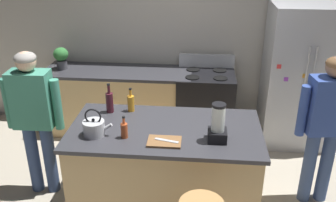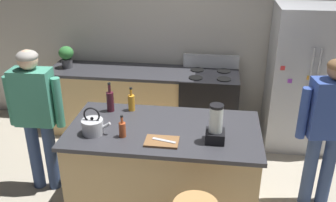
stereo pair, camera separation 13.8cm
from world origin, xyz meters
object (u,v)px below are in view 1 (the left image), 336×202
at_px(blender_appliance, 218,125).
at_px(bottle_cooking_sauce, 124,130).
at_px(bottle_wine, 110,102).
at_px(person_by_island_left, 34,112).
at_px(cutting_board, 164,142).
at_px(chef_knife, 167,141).
at_px(potted_plant, 61,57).
at_px(kitchen_island, 165,168).
at_px(tea_kettle, 94,127).
at_px(refrigerator, 300,77).
at_px(stove_range, 205,104).
at_px(bottle_soda, 131,103).
at_px(person_by_sink_right, 327,119).

height_order(blender_appliance, bottle_cooking_sauce, blender_appliance).
xyz_separation_m(bottle_wine, bottle_cooking_sauce, (0.25, -0.51, -0.04)).
height_order(person_by_island_left, cutting_board, person_by_island_left).
bearing_deg(chef_knife, potted_plant, 145.56).
bearing_deg(kitchen_island, tea_kettle, -163.75).
distance_m(potted_plant, bottle_wine, 1.58).
height_order(refrigerator, stove_range, refrigerator).
height_order(potted_plant, bottle_cooking_sauce, potted_plant).
relative_size(kitchen_island, bottle_wine, 5.81).
bearing_deg(bottle_soda, kitchen_island, -41.41).
xyz_separation_m(kitchen_island, person_by_island_left, (-1.35, 0.13, 0.50)).
distance_m(refrigerator, bottle_cooking_sauce, 2.59).
xyz_separation_m(stove_range, chef_knife, (-0.36, -1.79, 0.47)).
xyz_separation_m(kitchen_island, bottle_wine, (-0.60, 0.30, 0.57)).
relative_size(kitchen_island, potted_plant, 6.12).
relative_size(blender_appliance, chef_knife, 1.64).
height_order(cutting_board, chef_knife, chef_knife).
height_order(bottle_wine, cutting_board, bottle_wine).
bearing_deg(stove_range, bottle_wine, -129.28).
height_order(person_by_sink_right, tea_kettle, person_by_sink_right).
bearing_deg(refrigerator, bottle_cooking_sauce, -138.80).
bearing_deg(person_by_island_left, chef_knife, -15.79).
bearing_deg(bottle_wine, kitchen_island, -26.43).
bearing_deg(refrigerator, blender_appliance, -123.47).
bearing_deg(bottle_cooking_sauce, refrigerator, 41.20).
bearing_deg(person_by_sink_right, potted_plant, 157.12).
relative_size(person_by_sink_right, chef_knife, 7.25).
bearing_deg(bottle_wine, refrigerator, 28.56).
height_order(stove_range, potted_plant, potted_plant).
bearing_deg(refrigerator, person_by_sink_right, -91.87).
distance_m(refrigerator, blender_appliance, 2.02).
bearing_deg(bottle_cooking_sauce, cutting_board, -9.07).
distance_m(refrigerator, cutting_board, 2.37).
bearing_deg(chef_knife, person_by_sink_right, 32.31).
height_order(person_by_island_left, tea_kettle, person_by_island_left).
xyz_separation_m(blender_appliance, chef_knife, (-0.45, -0.09, -0.13)).
bearing_deg(potted_plant, bottle_soda, -45.75).
height_order(refrigerator, potted_plant, refrigerator).
bearing_deg(bottle_wine, bottle_soda, 11.82).
relative_size(potted_plant, bottle_soda, 1.17).
bearing_deg(cutting_board, stove_range, 78.13).
relative_size(person_by_island_left, bottle_soda, 6.23).
xyz_separation_m(bottle_soda, cutting_board, (0.41, -0.61, -0.08)).
bearing_deg(bottle_soda, refrigerator, 30.13).
bearing_deg(bottle_wine, person_by_sink_right, -1.80).
distance_m(blender_appliance, bottle_wine, 1.19).
xyz_separation_m(person_by_sink_right, potted_plant, (-3.12, 1.32, 0.12)).
height_order(bottle_wine, tea_kettle, bottle_wine).
distance_m(bottle_wine, tea_kettle, 0.49).
relative_size(refrigerator, person_by_sink_right, 1.16).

